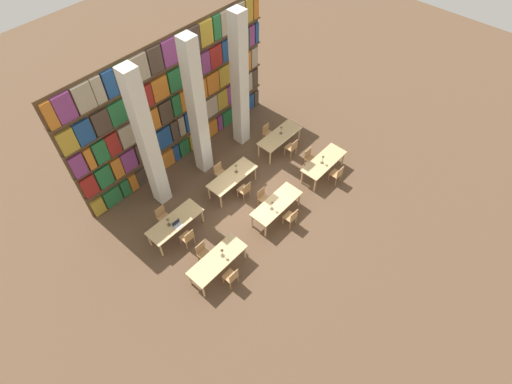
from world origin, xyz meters
TOP-DOWN VIEW (x-y plane):
  - ground_plane at (0.00, 0.00)m, footprint 40.00×40.00m
  - bookshelf_bank at (-0.00, 4.06)m, footprint 9.48×0.35m
  - pillar_left at (-2.30, 2.84)m, footprint 0.53×0.53m
  - pillar_center at (0.00, 2.84)m, footprint 0.53×0.53m
  - pillar_right at (2.30, 2.84)m, footprint 0.53×0.53m
  - reading_table_0 at (-3.08, -1.15)m, footprint 2.15×0.82m
  - chair_0 at (-3.13, -1.84)m, footprint 0.42×0.40m
  - chair_1 at (-3.13, -0.46)m, footprint 0.42×0.40m
  - desk_lamp_0 at (-2.87, -1.19)m, footprint 0.14×0.14m
  - reading_table_1 at (0.07, -1.09)m, footprint 2.15×0.82m
  - chair_2 at (0.11, -1.78)m, footprint 0.42×0.40m
  - chair_3 at (0.11, -0.40)m, footprint 0.42×0.40m
  - desk_lamp_1 at (-0.25, -1.13)m, footprint 0.14×0.14m
  - reading_table_2 at (3.04, -1.12)m, footprint 2.15×0.82m
  - chair_4 at (3.04, -1.81)m, footprint 0.42×0.40m
  - chair_5 at (3.04, -0.43)m, footprint 0.42×0.40m
  - desk_lamp_2 at (2.89, -1.12)m, footprint 0.14×0.14m
  - reading_table_3 at (-3.02, 1.10)m, footprint 2.15×0.82m
  - chair_6 at (-3.07, 0.41)m, footprint 0.42×0.40m
  - chair_7 at (-3.07, 1.79)m, footprint 0.42×0.40m
  - desk_lamp_3 at (-3.26, 1.13)m, footprint 0.14×0.14m
  - laptop at (-3.07, 0.89)m, footprint 0.32×0.22m
  - reading_table_4 at (-0.07, 1.09)m, footprint 2.15×0.82m
  - chair_8 at (-0.09, 0.40)m, footprint 0.42×0.40m
  - chair_9 at (-0.09, 1.78)m, footprint 0.42×0.40m
  - desk_lamp_4 at (0.19, 1.11)m, footprint 0.14×0.14m
  - reading_table_5 at (2.99, 1.21)m, footprint 2.15×0.82m
  - chair_10 at (3.01, 0.52)m, footprint 0.42×0.40m
  - chair_11 at (3.01, 1.90)m, footprint 0.42×0.40m
  - desk_lamp_5 at (3.12, 1.25)m, footprint 0.14×0.14m

SIDE VIEW (x-z plane):
  - ground_plane at x=0.00m, z-range 0.00..0.00m
  - chair_0 at x=-3.13m, z-range 0.04..0.92m
  - chair_1 at x=-3.13m, z-range 0.04..0.92m
  - chair_2 at x=0.11m, z-range 0.04..0.92m
  - chair_3 at x=0.11m, z-range 0.04..0.92m
  - chair_4 at x=3.04m, z-range 0.04..0.92m
  - chair_5 at x=3.04m, z-range 0.04..0.92m
  - chair_6 at x=-3.07m, z-range 0.04..0.92m
  - chair_7 at x=-3.07m, z-range 0.04..0.92m
  - chair_8 at x=-0.09m, z-range 0.04..0.92m
  - chair_9 at x=-0.09m, z-range 0.04..0.92m
  - chair_10 at x=3.01m, z-range 0.04..0.92m
  - chair_11 at x=3.01m, z-range 0.04..0.92m
  - reading_table_0 at x=-3.08m, z-range 0.30..1.06m
  - reading_table_1 at x=0.07m, z-range 0.30..1.06m
  - reading_table_2 at x=3.04m, z-range 0.30..1.06m
  - reading_table_3 at x=-3.02m, z-range 0.30..1.06m
  - reading_table_4 at x=-0.07m, z-range 0.30..1.06m
  - reading_table_5 at x=2.99m, z-range 0.30..1.06m
  - laptop at x=-3.07m, z-range 0.69..0.91m
  - desk_lamp_3 at x=-3.26m, z-range 0.83..1.23m
  - desk_lamp_5 at x=3.12m, z-range 0.83..1.23m
  - desk_lamp_2 at x=2.89m, z-range 0.83..1.24m
  - desk_lamp_0 at x=-2.87m, z-range 0.83..1.25m
  - desk_lamp_4 at x=0.19m, z-range 0.83..1.26m
  - desk_lamp_1 at x=-0.25m, z-range 0.83..1.27m
  - bookshelf_bank at x=0.00m, z-range -0.02..5.48m
  - pillar_left at x=-2.30m, z-range 0.00..6.00m
  - pillar_center at x=0.00m, z-range 0.00..6.00m
  - pillar_right at x=2.30m, z-range 0.00..6.00m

